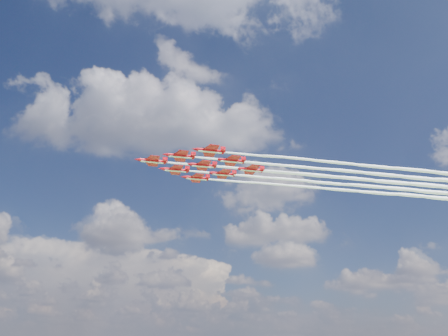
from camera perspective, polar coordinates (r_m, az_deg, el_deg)
The scene contains 9 objects.
jet_lead at distance 178.39m, azimuth 11.35°, elevation -0.89°, with size 132.35×31.94×3.00m.
jet_row2_port at distance 176.69m, azimuth 15.08°, elevation -0.34°, with size 132.35×31.94×3.00m.
jet_row2_starb at distance 188.21m, azimuth 13.14°, elevation -1.87°, with size 132.35×31.94×3.00m.
jet_row3_port at distance 175.76m, azimuth 18.86°, elevation 0.22°, with size 132.35×31.94×3.00m.
jet_row3_centre at distance 186.82m, azimuth 16.69°, elevation -1.35°, with size 132.35×31.94×3.00m.
jet_row3_starb at distance 198.24m, azimuth 14.76°, elevation -2.75°, with size 132.35×31.94×3.00m.
jet_row4_port at distance 186.17m, azimuth 20.26°, elevation -0.82°, with size 132.35×31.94×3.00m.
jet_row4_starb at distance 197.13m, azimuth 18.13°, elevation -2.26°, with size 132.35×31.94×3.00m.
jet_tail at distance 196.73m, azimuth 21.52°, elevation -1.76°, with size 132.35×31.94×3.00m.
Camera 1 is at (0.71, -158.31, 11.14)m, focal length 35.00 mm.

